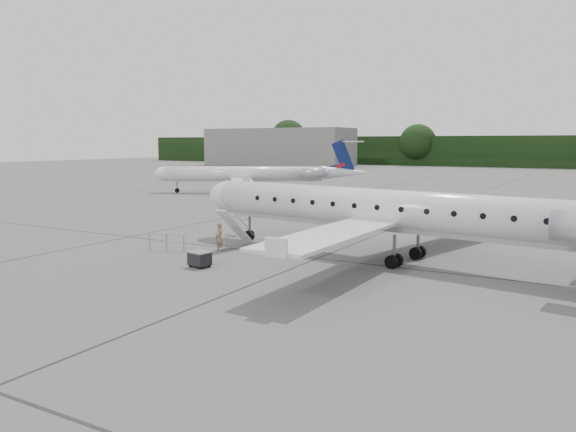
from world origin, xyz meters
The scene contains 9 objects.
ground centered at (0.00, 0.00, 0.00)m, with size 320.00×320.00×0.00m, color #5B5B59.
treeline centered at (0.00, 130.00, 4.00)m, with size 260.00×4.00×8.00m, color black.
terminal_building centered at (-70.00, 110.00, 5.00)m, with size 40.00×14.00×10.00m, color slate.
main_regional_jet centered at (-2.01, 6.74, 3.83)m, with size 29.87×21.50×7.66m, color silver, non-canonical shape.
airstair centered at (-11.30, 5.72, 1.20)m, with size 0.85×2.51×2.40m, color silver, non-canonical shape.
passenger centered at (-11.51, 4.33, 0.82)m, with size 0.60×0.39×1.64m, color #7D6144.
safety_railing centered at (-14.25, 2.86, 0.50)m, with size 2.20×0.08×1.00m, color gray, non-canonical shape.
baggage_cart centered at (-9.82, 0.39, 0.44)m, with size 1.01×0.81×0.87m, color black, non-canonical shape.
bg_regional_left centered at (-31.88, 36.91, 3.30)m, with size 25.17×18.13×6.60m, color silver, non-canonical shape.
Camera 1 is at (8.02, -21.78, 6.35)m, focal length 35.00 mm.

